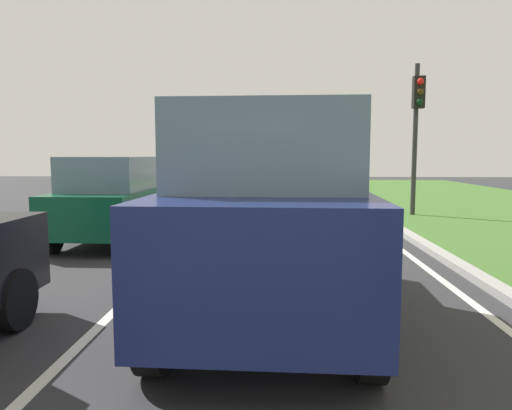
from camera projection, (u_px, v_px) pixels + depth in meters
The scene contains 7 objects.
ground_plane at pixel (221, 240), 10.19m from camera, with size 60.00×60.00×0.00m, color #2D2D30.
lane_line_center at pixel (189, 240), 10.22m from camera, with size 0.12×32.00×0.01m, color silver.
lane_line_right_edge at pixel (390, 241), 10.04m from camera, with size 0.12×32.00×0.01m, color silver.
curb_right at pixel (414, 239), 10.01m from camera, with size 0.24×48.00×0.12m, color #9E9B93.
car_suv_ahead at pixel (270, 214), 5.27m from camera, with size 2.10×4.56×2.28m.
car_hatchback_far at pixel (114, 200), 9.88m from camera, with size 1.82×3.74×1.78m.
traffic_light_near_right at pixel (417, 116), 13.65m from camera, with size 0.32×0.50×4.43m.
Camera 1 is at (1.17, 3.98, 1.82)m, focal length 33.32 mm.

